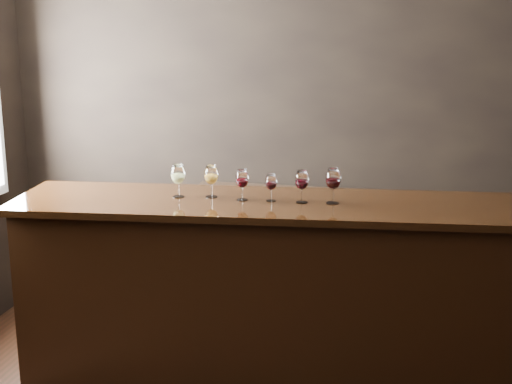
% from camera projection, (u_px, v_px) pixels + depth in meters
% --- Properties ---
extents(room_shell, '(5.02, 4.52, 2.81)m').
position_uv_depth(room_shell, '(236.00, 117.00, 3.08)').
color(room_shell, black).
rests_on(room_shell, ground).
extents(bar_counter, '(3.23, 1.01, 1.11)m').
position_uv_depth(bar_counter, '(283.00, 295.00, 4.42)').
color(bar_counter, black).
rests_on(bar_counter, ground).
extents(bar_top, '(3.35, 1.10, 0.04)m').
position_uv_depth(bar_top, '(284.00, 205.00, 4.28)').
color(bar_top, black).
rests_on(bar_top, bar_counter).
extents(back_bar_shelf, '(2.83, 0.40, 1.02)m').
position_uv_depth(back_bar_shelf, '(386.00, 266.00, 5.08)').
color(back_bar_shelf, black).
rests_on(back_bar_shelf, ground).
extents(glass_white, '(0.09, 0.09, 0.21)m').
position_uv_depth(glass_white, '(178.00, 175.00, 4.36)').
color(glass_white, white).
rests_on(glass_white, bar_top).
extents(glass_amber, '(0.09, 0.09, 0.20)m').
position_uv_depth(glass_amber, '(211.00, 176.00, 4.36)').
color(glass_amber, white).
rests_on(glass_amber, bar_top).
extents(glass_red_a, '(0.08, 0.08, 0.19)m').
position_uv_depth(glass_red_a, '(242.00, 179.00, 4.28)').
color(glass_red_a, white).
rests_on(glass_red_a, bar_top).
extents(glass_red_b, '(0.07, 0.07, 0.17)m').
position_uv_depth(glass_red_b, '(271.00, 183.00, 4.27)').
color(glass_red_b, white).
rests_on(glass_red_b, bar_top).
extents(glass_red_c, '(0.08, 0.08, 0.20)m').
position_uv_depth(glass_red_c, '(302.00, 181.00, 4.23)').
color(glass_red_c, white).
rests_on(glass_red_c, bar_top).
extents(glass_red_d, '(0.09, 0.09, 0.21)m').
position_uv_depth(glass_red_d, '(333.00, 180.00, 4.20)').
color(glass_red_d, white).
rests_on(glass_red_d, bar_top).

